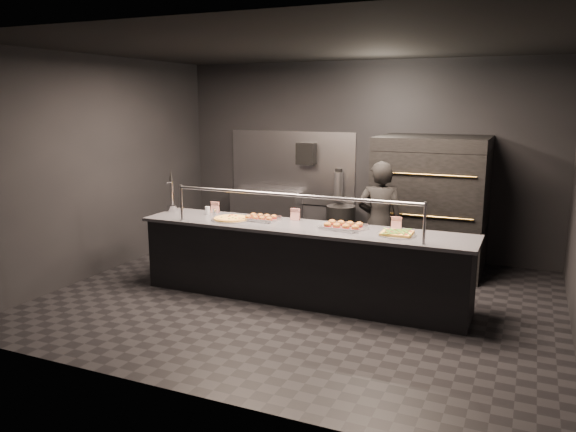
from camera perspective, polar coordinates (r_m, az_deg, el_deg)
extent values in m
plane|color=black|center=(6.98, 1.36, -8.40)|extent=(6.00, 6.00, 0.00)
plane|color=black|center=(6.59, 1.49, 16.93)|extent=(6.00, 6.00, 0.00)
cube|color=black|center=(8.97, 7.52, 5.83)|extent=(6.00, 0.04, 3.00)
cube|color=black|center=(4.44, -10.89, -0.17)|extent=(6.00, 0.04, 3.00)
cube|color=black|center=(8.23, -18.36, 4.83)|extent=(0.04, 5.00, 3.00)
cube|color=#99999E|center=(9.38, 0.37, 4.95)|extent=(2.20, 0.02, 1.20)
cube|color=black|center=(6.85, 1.38, -4.94)|extent=(4.00, 0.70, 0.88)
cube|color=#3D3D42|center=(6.73, 1.40, -1.18)|extent=(4.10, 0.78, 0.04)
cylinder|color=#99999E|center=(7.12, -10.76, 1.35)|extent=(0.03, 0.03, 0.45)
cylinder|color=#99999E|center=(5.99, 13.70, -0.72)|extent=(0.03, 0.03, 0.45)
cylinder|color=#99999E|center=(6.37, 0.39, 2.13)|extent=(3.00, 0.04, 0.04)
cube|color=black|center=(8.34, 14.08, -3.24)|extent=(1.50, 1.15, 0.60)
cube|color=black|center=(8.21, 14.28, 0.81)|extent=(1.50, 1.20, 0.55)
cube|color=black|center=(8.13, 14.48, 4.62)|extent=(1.50, 1.20, 0.55)
cube|color=black|center=(8.10, 14.61, 7.21)|extent=(1.50, 1.20, 0.18)
cylinder|color=gold|center=(7.61, 13.50, 0.01)|extent=(1.30, 0.02, 0.02)
cylinder|color=gold|center=(7.52, 13.70, 4.11)|extent=(1.30, 0.02, 0.02)
cube|color=#99999E|center=(9.53, -2.23, -0.12)|extent=(1.20, 0.35, 0.90)
cube|color=black|center=(9.15, 1.88, 6.35)|extent=(0.30, 0.20, 0.35)
cylinder|color=#B2B2B7|center=(9.03, 5.13, 3.05)|extent=(0.14, 0.14, 0.45)
cube|color=black|center=(9.00, 5.16, 4.62)|extent=(0.10, 0.06, 0.06)
cylinder|color=silver|center=(7.76, -11.67, 0.77)|extent=(0.15, 0.15, 0.08)
cylinder|color=silver|center=(7.72, -11.73, 2.14)|extent=(0.05, 0.05, 0.38)
cylinder|color=silver|center=(7.63, -12.14, 3.28)|extent=(0.02, 0.10, 0.02)
cone|color=black|center=(7.69, -11.81, 4.06)|extent=(0.05, 0.05, 0.15)
cylinder|color=silver|center=(7.10, -5.80, -0.33)|extent=(0.50, 0.50, 0.01)
cylinder|color=gold|center=(7.10, -5.80, -0.24)|extent=(0.43, 0.43, 0.02)
cylinder|color=#EBBE4C|center=(7.10, -5.80, -0.14)|extent=(0.38, 0.38, 0.01)
cube|color=silver|center=(7.07, -2.75, -0.32)|extent=(0.49, 0.40, 0.02)
ellipsoid|color=#A36323|center=(7.06, -4.07, -0.07)|extent=(0.08, 0.08, 0.05)
ellipsoid|color=#A36323|center=(7.19, -3.55, 0.14)|extent=(0.08, 0.08, 0.05)
ellipsoid|color=#A36323|center=(7.02, -3.37, -0.14)|extent=(0.08, 0.08, 0.05)
ellipsoid|color=#A36323|center=(7.14, -2.86, 0.08)|extent=(0.08, 0.08, 0.05)
ellipsoid|color=#A36323|center=(6.98, -2.66, -0.20)|extent=(0.08, 0.08, 0.05)
ellipsoid|color=#A36323|center=(7.10, -2.15, 0.01)|extent=(0.08, 0.08, 0.05)
ellipsoid|color=#A36323|center=(6.93, -1.94, -0.27)|extent=(0.08, 0.08, 0.05)
ellipsoid|color=#A36323|center=(7.06, -1.45, -0.05)|extent=(0.08, 0.08, 0.05)
cube|color=silver|center=(6.62, 5.65, -1.18)|extent=(0.58, 0.50, 0.02)
ellipsoid|color=#A36323|center=(6.59, 4.03, -0.86)|extent=(0.09, 0.09, 0.06)
ellipsoid|color=#A36323|center=(6.74, 4.50, -0.59)|extent=(0.09, 0.09, 0.06)
ellipsoid|color=#A36323|center=(6.55, 4.96, -0.95)|extent=(0.09, 0.09, 0.06)
ellipsoid|color=#A36323|center=(6.71, 5.41, -0.67)|extent=(0.09, 0.09, 0.06)
ellipsoid|color=#A36323|center=(6.52, 5.89, -1.03)|extent=(0.09, 0.09, 0.06)
ellipsoid|color=#A36323|center=(6.67, 6.33, -0.75)|extent=(0.09, 0.09, 0.06)
ellipsoid|color=#A36323|center=(6.49, 6.84, -1.12)|extent=(0.09, 0.09, 0.06)
ellipsoid|color=#A36323|center=(6.64, 7.25, -0.83)|extent=(0.09, 0.09, 0.06)
cylinder|color=silver|center=(6.39, 11.00, -1.86)|extent=(0.43, 0.43, 0.01)
cube|color=gold|center=(6.38, 11.00, -1.72)|extent=(0.35, 0.31, 0.02)
cube|color=#EBBE4C|center=(6.38, 11.01, -1.61)|extent=(0.33, 0.29, 0.01)
cube|color=#4A9732|center=(6.38, 11.01, -1.53)|extent=(0.31, 0.28, 0.01)
cylinder|color=silver|center=(7.46, -8.17, 0.56)|extent=(0.06, 0.06, 0.11)
cylinder|color=silver|center=(7.41, -7.47, 0.42)|extent=(0.05, 0.05, 0.08)
cube|color=white|center=(7.56, -7.42, 0.89)|extent=(0.12, 0.04, 0.15)
cube|color=white|center=(7.04, 0.74, 0.19)|extent=(0.12, 0.04, 0.15)
cube|color=white|center=(6.65, 10.96, -0.70)|extent=(0.12, 0.04, 0.15)
cylinder|color=black|center=(8.96, 5.35, -1.38)|extent=(0.46, 0.46, 0.76)
imported|color=black|center=(7.44, 9.27, -0.72)|extent=(0.67, 0.51, 1.64)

